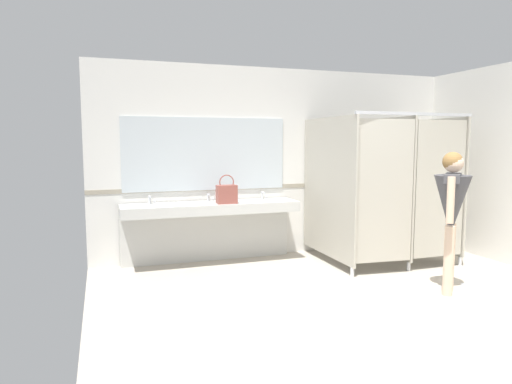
{
  "coord_description": "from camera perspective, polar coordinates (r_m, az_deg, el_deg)",
  "views": [
    {
      "loc": [
        -2.74,
        -3.33,
        1.72
      ],
      "look_at": [
        -1.35,
        0.73,
        1.25
      ],
      "focal_mm": 31.92,
      "sensor_mm": 36.0,
      "label": 1
    }
  ],
  "objects": [
    {
      "name": "vanity_counter",
      "position": [
        6.49,
        -5.78,
        -3.3
      ],
      "size": [
        2.47,
        0.56,
        0.99
      ],
      "color": "silver",
      "rests_on": "ground_plane"
    },
    {
      "name": "soap_dispenser",
      "position": [
        6.61,
        -2.98,
        -0.23
      ],
      "size": [
        0.07,
        0.07,
        0.22
      ],
      "color": "#D899B2",
      "rests_on": "vanity_counter"
    },
    {
      "name": "ground_plane",
      "position": [
        4.66,
        19.8,
        -16.43
      ],
      "size": [
        5.92,
        6.85,
        0.1
      ],
      "primitive_type": "cube",
      "color": "#B2A899"
    },
    {
      "name": "wall_back",
      "position": [
        7.07,
        3.94,
        3.74
      ],
      "size": [
        5.92,
        0.12,
        2.82
      ],
      "primitive_type": "cube",
      "color": "silver",
      "rests_on": "ground_plane"
    },
    {
      "name": "mirror_panel",
      "position": [
        6.6,
        -6.27,
        4.75
      ],
      "size": [
        2.37,
        0.02,
        1.04
      ],
      "primitive_type": "cube",
      "color": "silver",
      "rests_on": "wall_back"
    },
    {
      "name": "floor_drain_cover",
      "position": [
        6.17,
        24.91,
        -10.48
      ],
      "size": [
        0.14,
        0.14,
        0.01
      ],
      "primitive_type": "cylinder",
      "color": "#B7BABF",
      "rests_on": "ground_plane"
    },
    {
      "name": "person_standing",
      "position": [
        5.56,
        23.31,
        -1.51
      ],
      "size": [
        0.57,
        0.57,
        1.61
      ],
      "color": "beige",
      "rests_on": "ground_plane"
    },
    {
      "name": "handbag",
      "position": [
        6.27,
        -3.7,
        -0.19
      ],
      "size": [
        0.28,
        0.15,
        0.4
      ],
      "color": "#934C42",
      "rests_on": "vanity_counter"
    },
    {
      "name": "bathroom_stalls",
      "position": [
        6.75,
        16.25,
        0.72
      ],
      "size": [
        1.78,
        1.53,
        2.1
      ],
      "color": "#B2AD9E",
      "rests_on": "ground_plane"
    },
    {
      "name": "wall_back_tile_band",
      "position": [
        7.04,
        4.12,
        0.78
      ],
      "size": [
        5.92,
        0.01,
        0.06
      ],
      "primitive_type": "cube",
      "color": "#9E937F",
      "rests_on": "wall_back"
    }
  ]
}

